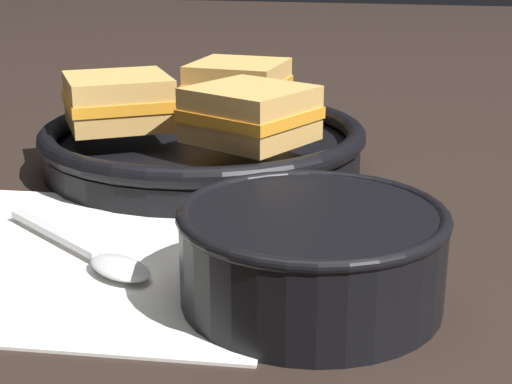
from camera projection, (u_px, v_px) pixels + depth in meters
name	position (u px, v px, depth m)	size (l,w,h in m)	color
ground_plane	(226.00, 239.00, 0.56)	(4.00, 4.00, 0.00)	black
napkin	(67.00, 254.00, 0.53)	(0.32, 0.28, 0.00)	white
soup_bowl	(312.00, 249.00, 0.46)	(0.16, 0.16, 0.06)	black
spoon	(100.00, 257.00, 0.51)	(0.15, 0.11, 0.01)	silver
skillet	(203.00, 145.00, 0.73)	(0.30, 0.30, 0.04)	black
sandwich_near_left	(250.00, 114.00, 0.66)	(0.12, 0.12, 0.05)	tan
sandwich_near_right	(238.00, 85.00, 0.78)	(0.10, 0.10, 0.05)	tan
sandwich_far_left	(118.00, 101.00, 0.71)	(0.13, 0.12, 0.05)	tan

